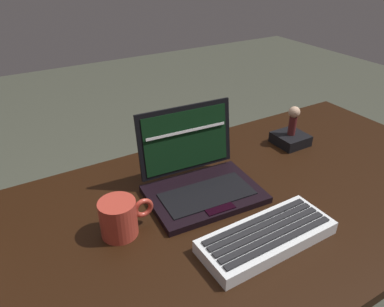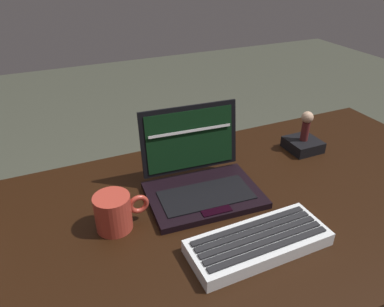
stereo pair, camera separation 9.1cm
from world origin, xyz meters
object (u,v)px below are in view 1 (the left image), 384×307
external_keyboard (267,237)px  figurine (293,118)px  coffee_mug (120,218)px  laptop_front (199,178)px  figurine_stand (290,139)px

external_keyboard → figurine: 0.50m
external_keyboard → coffee_mug: bearing=144.0°
laptop_front → external_keyboard: laptop_front is taller
figurine_stand → external_keyboard: bearing=-139.6°
external_keyboard → figurine: (0.38, 0.32, 0.08)m
figurine_stand → coffee_mug: size_ratio=0.78×
external_keyboard → figurine_stand: bearing=40.4°
figurine_stand → coffee_mug: bearing=-169.1°
coffee_mug → figurine_stand: bearing=10.9°
figurine → coffee_mug: (-0.65, -0.12, -0.05)m
coffee_mug → external_keyboard: bearing=-36.0°
figurine_stand → figurine: 0.08m
external_keyboard → figurine_stand: size_ratio=3.13×
laptop_front → figurine: (0.40, 0.07, 0.05)m
figurine → coffee_mug: bearing=-169.1°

